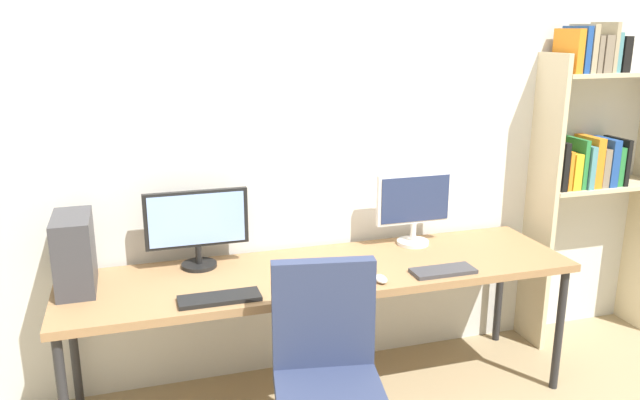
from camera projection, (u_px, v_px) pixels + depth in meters
The scene contains 10 objects.
wall_back at pixel (300, 146), 3.45m from camera, with size 5.00×0.10×2.60m.
desk at pixel (323, 277), 3.22m from camera, with size 2.60×0.68×0.74m.
bookshelf at pixel (594, 148), 3.80m from camera, with size 0.83×0.28×1.95m.
monitor_left at pixel (197, 224), 3.17m from camera, with size 0.52×0.18×0.40m.
monitor_right at pixel (414, 205), 3.51m from camera, with size 0.44×0.18×0.41m.
pc_tower at pixel (74, 253), 2.92m from camera, with size 0.17×0.34×0.36m, color #38383D.
keyboard_left at pixel (219, 298), 2.84m from camera, with size 0.37×0.13×0.02m, color black.
keyboard_right at pixel (443, 271), 3.15m from camera, with size 0.32×0.13×0.02m, color #38383D.
mouse_left_side at pixel (381, 279), 3.04m from camera, with size 0.06×0.10×0.03m, color silver.
mouse_right_side at pixel (316, 285), 2.97m from camera, with size 0.06×0.10×0.03m, color silver.
Camera 1 is at (-0.89, -2.26, 1.94)m, focal length 35.38 mm.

